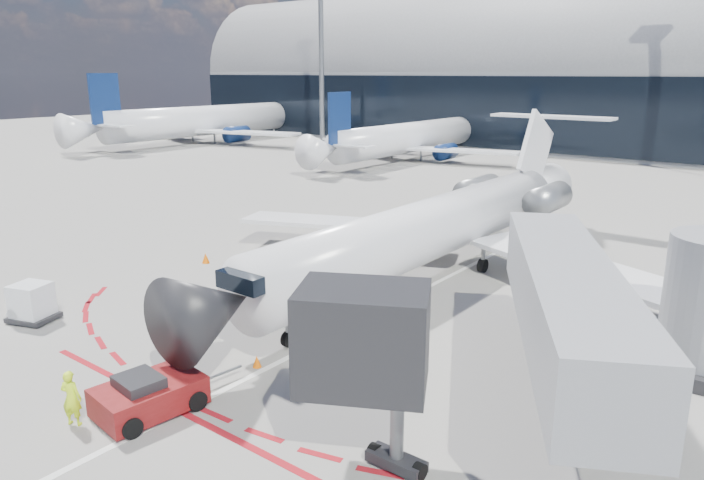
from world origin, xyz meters
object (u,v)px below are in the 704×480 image
Objects in this scene: ramp_worker at (71,398)px; uld_container at (32,303)px; regional_jet at (442,224)px; pushback_tug at (149,395)px.

ramp_worker is 0.82× the size of uld_container.
pushback_tug is (-0.09, -17.31, -2.04)m from regional_jet.
uld_container is at bearing -46.69° from ramp_worker.
pushback_tug is 2.14m from ramp_worker.
ramp_worker is at bearing -38.14° from uld_container.
uld_container is at bearing -122.33° from regional_jet.
regional_jet is at bearing 96.49° from pushback_tug.
pushback_tug is at bearing -90.28° from regional_jet.
regional_jet reaches higher than pushback_tug.
uld_container is (-8.84, 3.14, -0.06)m from ramp_worker.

